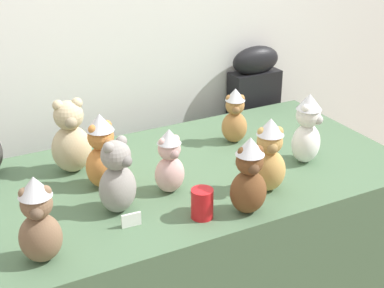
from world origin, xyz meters
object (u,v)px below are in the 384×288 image
at_px(teddy_bear_ginger, 102,152).
at_px(teddy_bear_sand, 71,138).
at_px(teddy_bear_blush, 170,162).
at_px(teddy_bear_mocha, 39,221).
at_px(party_cup_red, 202,203).
at_px(teddy_bear_caramel, 235,116).
at_px(display_table, 192,247).
at_px(teddy_bear_honey, 269,156).
at_px(teddy_bear_ash, 117,178).
at_px(teddy_bear_chestnut, 249,177).
at_px(instrument_case, 252,136).
at_px(teddy_bear_snow, 307,129).

bearing_deg(teddy_bear_ginger, teddy_bear_sand, 93.60).
bearing_deg(teddy_bear_ginger, teddy_bear_blush, -54.26).
height_order(teddy_bear_mocha, party_cup_red, teddy_bear_mocha).
xyz_separation_m(teddy_bear_caramel, party_cup_red, (-0.44, -0.50, -0.07)).
distance_m(teddy_bear_caramel, teddy_bear_sand, 0.74).
relative_size(display_table, teddy_bear_honey, 5.91).
bearing_deg(teddy_bear_ash, teddy_bear_sand, 70.40).
bearing_deg(teddy_bear_chestnut, teddy_bear_caramel, 76.28).
bearing_deg(teddy_bear_caramel, teddy_bear_sand, -159.65).
relative_size(teddy_bear_caramel, teddy_bear_chestnut, 0.87).
height_order(teddy_bear_honey, teddy_bear_caramel, teddy_bear_honey).
bearing_deg(teddy_bear_sand, teddy_bear_honey, -31.97).
relative_size(teddy_bear_sand, party_cup_red, 2.85).
relative_size(teddy_bear_blush, teddy_bear_ash, 0.91).
relative_size(instrument_case, teddy_bear_snow, 3.45).
relative_size(instrument_case, teddy_bear_chestnut, 3.55).
relative_size(teddy_bear_caramel, teddy_bear_sand, 0.81).
xyz_separation_m(display_table, teddy_bear_ginger, (-0.36, 0.05, 0.53)).
height_order(teddy_bear_mocha, teddy_bear_ash, teddy_bear_mocha).
bearing_deg(party_cup_red, display_table, 67.83).
bearing_deg(teddy_bear_blush, party_cup_red, -89.42).
bearing_deg(display_table, teddy_bear_chestnut, -86.19).
bearing_deg(display_table, teddy_bear_ash, -157.82).
relative_size(teddy_bear_blush, teddy_bear_sand, 0.83).
distance_m(teddy_bear_ginger, teddy_bear_sand, 0.19).
bearing_deg(teddy_bear_blush, display_table, 31.77).
height_order(teddy_bear_blush, teddy_bear_chestnut, teddy_bear_chestnut).
height_order(teddy_bear_blush, teddy_bear_ash, teddy_bear_ash).
distance_m(instrument_case, teddy_bear_caramel, 0.69).
distance_m(teddy_bear_mocha, teddy_bear_ginger, 0.50).
relative_size(teddy_bear_mocha, teddy_bear_ginger, 0.98).
xyz_separation_m(teddy_bear_blush, teddy_bear_chestnut, (0.18, -0.27, 0.02)).
height_order(teddy_bear_mocha, teddy_bear_honey, same).
xyz_separation_m(teddy_bear_mocha, teddy_bear_snow, (1.17, 0.18, 0.00)).
bearing_deg(display_table, teddy_bear_mocha, -155.22).
bearing_deg(party_cup_red, teddy_bear_snow, 17.39).
bearing_deg(teddy_bear_ginger, teddy_bear_ash, -111.57).
height_order(teddy_bear_caramel, teddy_bear_chestnut, teddy_bear_chestnut).
relative_size(teddy_bear_blush, party_cup_red, 2.36).
distance_m(display_table, teddy_bear_blush, 0.54).
bearing_deg(teddy_bear_mocha, teddy_bear_ash, 42.60).
distance_m(display_table, party_cup_red, 0.56).
xyz_separation_m(display_table, teddy_bear_ash, (-0.38, -0.16, 0.51)).
relative_size(instrument_case, teddy_bear_ash, 3.68).
height_order(display_table, teddy_bear_ginger, teddy_bear_ginger).
distance_m(teddy_bear_blush, teddy_bear_ash, 0.23).
distance_m(teddy_bear_blush, teddy_bear_sand, 0.44).
distance_m(teddy_bear_caramel, teddy_bear_ginger, 0.68).
relative_size(teddy_bear_caramel, teddy_bear_ash, 0.90).
bearing_deg(instrument_case, party_cup_red, -133.09).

